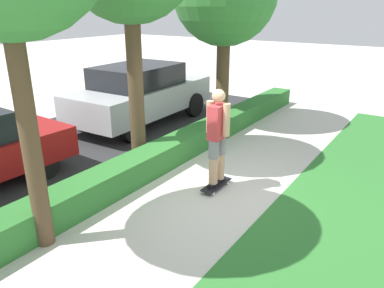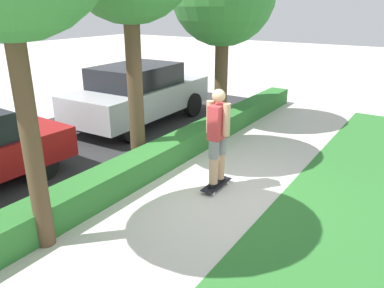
% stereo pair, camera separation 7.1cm
% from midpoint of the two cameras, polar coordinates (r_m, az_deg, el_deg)
% --- Properties ---
extents(ground_plane, '(60.00, 60.00, 0.00)m').
position_cam_midpoint_polar(ground_plane, '(6.96, 3.54, -7.50)').
color(ground_plane, beige).
extents(street_asphalt, '(14.50, 5.00, 0.01)m').
position_cam_midpoint_polar(street_asphalt, '(9.56, -18.82, -0.62)').
color(street_asphalt, '#2D2D30').
rests_on(street_asphalt, ground_plane).
extents(hedge_row, '(14.50, 0.60, 0.51)m').
position_cam_midpoint_polar(hedge_row, '(7.68, -6.82, -2.73)').
color(hedge_row, '#2D702D').
rests_on(hedge_row, ground_plane).
extents(skateboard, '(0.78, 0.24, 0.09)m').
position_cam_midpoint_polar(skateboard, '(7.12, 3.46, -6.19)').
color(skateboard, black).
rests_on(skateboard, ground_plane).
extents(skater_person, '(0.52, 0.47, 1.81)m').
position_cam_midpoint_polar(skater_person, '(6.74, 3.63, 1.33)').
color(skater_person, black).
rests_on(skater_person, skateboard).
extents(parked_car_middle, '(4.62, 2.06, 1.69)m').
position_cam_midpoint_polar(parked_car_middle, '(10.95, -8.23, 7.67)').
color(parked_car_middle, '#B7B7BC').
rests_on(parked_car_middle, ground_plane).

